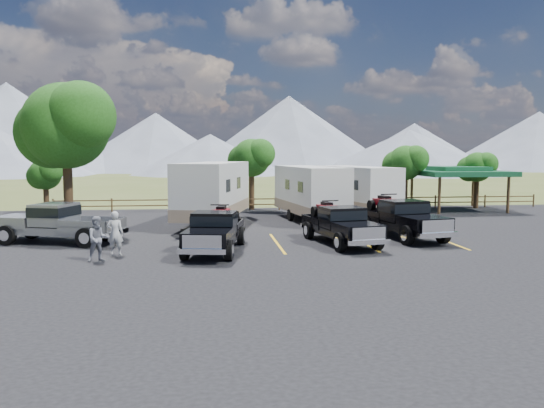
{
  "coord_description": "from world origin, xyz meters",
  "views": [
    {
      "loc": [
        -5.03,
        -19.97,
        4.17
      ],
      "look_at": [
        -1.92,
        6.75,
        1.6
      ],
      "focal_mm": 35.0,
      "sensor_mm": 36.0,
      "label": 1
    }
  ],
  "objects": [
    {
      "name": "ground",
      "position": [
        0.0,
        0.0,
        0.0
      ],
      "size": [
        320.0,
        320.0,
        0.0
      ],
      "primitive_type": "plane",
      "color": "#4A5925",
      "rests_on": "ground"
    },
    {
      "name": "rail_fence",
      "position": [
        2.0,
        18.5,
        0.61
      ],
      "size": [
        36.12,
        0.12,
        1.0
      ],
      "color": "brown",
      "rests_on": "ground"
    },
    {
      "name": "mountain_range",
      "position": [
        -7.63,
        105.98,
        7.87
      ],
      "size": [
        209.0,
        71.0,
        20.0
      ],
      "color": "slate",
      "rests_on": "ground"
    },
    {
      "name": "asphalt_lot",
      "position": [
        0.0,
        3.0,
        0.02
      ],
      "size": [
        44.0,
        34.0,
        0.04
      ],
      "primitive_type": "cube",
      "color": "black",
      "rests_on": "ground"
    },
    {
      "name": "person_b",
      "position": [
        -9.33,
        0.72,
        0.91
      ],
      "size": [
        1.03,
        0.92,
        1.74
      ],
      "primitive_type": "imported",
      "rotation": [
        0.0,
        0.0,
        0.37
      ],
      "color": "gray",
      "rests_on": "asphalt_lot"
    },
    {
      "name": "tree_north",
      "position": [
        -2.03,
        19.02,
        3.83
      ],
      "size": [
        3.46,
        3.24,
        5.25
      ],
      "color": "#302312",
      "rests_on": "ground"
    },
    {
      "name": "pickup_silver",
      "position": [
        -12.05,
        5.26,
        1.0
      ],
      "size": [
        6.43,
        3.7,
        1.84
      ],
      "rotation": [
        0.0,
        0.0,
        -1.88
      ],
      "color": "gray",
      "rests_on": "asphalt_lot"
    },
    {
      "name": "pavilion",
      "position": [
        13.0,
        17.0,
        2.79
      ],
      "size": [
        6.2,
        6.2,
        3.22
      ],
      "color": "brown",
      "rests_on": "ground"
    },
    {
      "name": "tree_ne_a",
      "position": [
        8.97,
        17.01,
        3.48
      ],
      "size": [
        3.11,
        2.92,
        4.76
      ],
      "color": "#302312",
      "rests_on": "ground"
    },
    {
      "name": "tree_nw_small",
      "position": [
        -16.02,
        17.01,
        2.78
      ],
      "size": [
        2.59,
        2.43,
        3.85
      ],
      "color": "#302312",
      "rests_on": "ground"
    },
    {
      "name": "tree_ne_b",
      "position": [
        14.98,
        18.01,
        3.13
      ],
      "size": [
        2.77,
        2.59,
        4.27
      ],
      "color": "#302312",
      "rests_on": "ground"
    },
    {
      "name": "trailer_center",
      "position": [
        1.04,
        11.9,
        1.78
      ],
      "size": [
        3.51,
        9.65,
        3.33
      ],
      "rotation": [
        0.0,
        0.0,
        0.14
      ],
      "color": "silver",
      "rests_on": "asphalt_lot"
    },
    {
      "name": "stall_lines",
      "position": [
        0.0,
        4.0,
        0.04
      ],
      "size": [
        12.12,
        5.5,
        0.01
      ],
      "color": "gold",
      "rests_on": "asphalt_lot"
    },
    {
      "name": "tree_big_nw",
      "position": [
        -12.55,
        9.03,
        5.6
      ],
      "size": [
        5.54,
        5.18,
        7.84
      ],
      "color": "#302312",
      "rests_on": "ground"
    },
    {
      "name": "trailer_right",
      "position": [
        4.59,
        14.12,
        1.75
      ],
      "size": [
        4.13,
        9.41,
        3.27
      ],
      "rotation": [
        0.0,
        0.0,
        0.23
      ],
      "color": "silver",
      "rests_on": "asphalt_lot"
    },
    {
      "name": "rig_right",
      "position": [
        4.3,
        5.06,
        1.04
      ],
      "size": [
        3.07,
        6.46,
        2.07
      ],
      "rotation": [
        0.0,
        0.0,
        0.18
      ],
      "color": "black",
      "rests_on": "asphalt_lot"
    },
    {
      "name": "person_a",
      "position": [
        -8.9,
        1.93,
        0.94
      ],
      "size": [
        0.69,
        0.47,
        1.81
      ],
      "primitive_type": "imported",
      "rotation": [
        0.0,
        0.0,
        3.08
      ],
      "color": "beige",
      "rests_on": "asphalt_lot"
    },
    {
      "name": "rig_left",
      "position": [
        -4.84,
        2.31,
        0.95
      ],
      "size": [
        2.83,
        5.92,
        1.9
      ],
      "rotation": [
        0.0,
        0.0,
        -0.19
      ],
      "color": "black",
      "rests_on": "asphalt_lot"
    },
    {
      "name": "rig_center",
      "position": [
        0.85,
        3.59,
        0.96
      ],
      "size": [
        2.82,
        5.96,
        1.91
      ],
      "rotation": [
        0.0,
        0.0,
        0.18
      ],
      "color": "black",
      "rests_on": "asphalt_lot"
    },
    {
      "name": "trailer_left",
      "position": [
        -4.87,
        10.87,
        1.93
      ],
      "size": [
        4.66,
        10.38,
        3.61
      ],
      "rotation": [
        0.0,
        0.0,
        -0.25
      ],
      "color": "silver",
      "rests_on": "asphalt_lot"
    }
  ]
}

